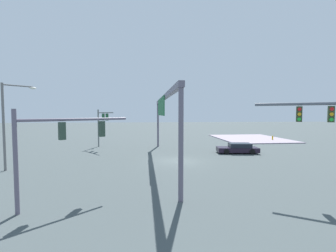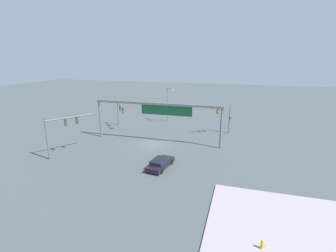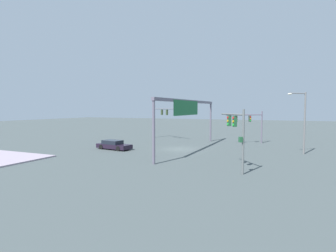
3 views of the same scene
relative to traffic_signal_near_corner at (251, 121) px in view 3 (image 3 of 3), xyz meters
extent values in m
plane|color=#424B4C|center=(9.82, -7.94, -3.49)|extent=(200.43, 200.43, 0.00)
cylinder|color=slate|center=(-1.24, 1.48, -0.98)|extent=(0.21, 0.21, 5.01)
cylinder|color=slate|center=(0.74, -0.90, 0.97)|extent=(4.09, 4.86, 0.15)
cube|color=#2D4234|center=(0.13, -0.16, 0.37)|extent=(0.40, 0.41, 0.95)
cylinder|color=red|center=(0.25, -0.06, 0.67)|extent=(0.17, 0.19, 0.20)
cylinder|color=orange|center=(0.25, -0.06, 0.37)|extent=(0.17, 0.19, 0.20)
cylinder|color=green|center=(0.25, -0.06, 0.07)|extent=(0.17, 0.19, 0.20)
cube|color=#2D4234|center=(1.63, -1.96, 0.37)|extent=(0.40, 0.41, 0.95)
cylinder|color=red|center=(1.75, -1.86, 0.67)|extent=(0.17, 0.19, 0.20)
cylinder|color=orange|center=(1.75, -1.86, 0.37)|extent=(0.17, 0.19, 0.20)
cylinder|color=green|center=(1.75, -1.86, 0.07)|extent=(0.17, 0.19, 0.20)
cylinder|color=slate|center=(-1.78, -17.57, -0.57)|extent=(0.25, 0.25, 5.83)
cylinder|color=slate|center=(0.02, -14.70, 1.89)|extent=(3.76, 5.86, 0.19)
cube|color=#2F3E25|center=(-0.38, -15.33, 1.27)|extent=(0.39, 0.41, 0.95)
cylinder|color=red|center=(-0.52, -15.25, 1.56)|extent=(0.16, 0.20, 0.20)
cylinder|color=orange|center=(-0.52, -15.25, 1.26)|extent=(0.16, 0.20, 0.20)
cylinder|color=green|center=(-0.52, -15.25, 0.96)|extent=(0.16, 0.20, 0.20)
cube|color=#2F3E25|center=(0.47, -13.97, 1.27)|extent=(0.39, 0.41, 0.95)
cylinder|color=red|center=(0.34, -13.89, 1.56)|extent=(0.16, 0.20, 0.20)
cylinder|color=orange|center=(0.34, -13.89, 1.26)|extent=(0.16, 0.20, 0.20)
cylinder|color=green|center=(0.34, -13.89, 0.96)|extent=(0.16, 0.20, 0.20)
cylinder|color=#5B5F60|center=(20.87, 2.09, -0.80)|extent=(0.19, 0.19, 5.37)
cylinder|color=#5B5F60|center=(19.25, 0.83, 1.42)|extent=(3.32, 2.64, 0.14)
cube|color=#1F5030|center=(19.69, 1.17, 0.83)|extent=(0.41, 0.40, 0.95)
cylinder|color=red|center=(19.79, 1.04, 1.12)|extent=(0.19, 0.17, 0.20)
cylinder|color=orange|center=(19.79, 1.04, 0.82)|extent=(0.19, 0.17, 0.20)
cylinder|color=green|center=(19.79, 1.04, 0.52)|extent=(0.19, 0.17, 0.20)
cube|color=#1F5030|center=(18.86, 0.52, 0.83)|extent=(0.41, 0.40, 0.95)
cylinder|color=red|center=(18.96, 0.40, 1.12)|extent=(0.19, 0.17, 0.20)
cylinder|color=orange|center=(18.96, 0.40, 0.82)|extent=(0.19, 0.17, 0.20)
cylinder|color=green|center=(18.96, 0.40, 0.52)|extent=(0.19, 0.17, 0.20)
cube|color=#1F5030|center=(21.01, 1.90, -0.59)|extent=(0.38, 0.37, 0.44)
cylinder|color=slate|center=(7.57, 7.10, 0.18)|extent=(0.20, 0.20, 7.33)
cylinder|color=slate|center=(8.35, 6.26, 3.69)|extent=(1.65, 1.75, 0.12)
ellipsoid|color=silver|center=(9.13, 5.43, 3.59)|extent=(0.63, 0.64, 0.20)
cylinder|color=slate|center=(-0.48, -6.50, -0.40)|extent=(0.28, 0.28, 6.18)
cylinder|color=slate|center=(20.13, -6.50, -0.40)|extent=(0.28, 0.28, 6.18)
cube|color=slate|center=(9.82, -6.50, 2.87)|extent=(21.01, 0.35, 0.35)
cube|color=#1A6234|center=(11.45, -6.28, 2.01)|extent=(8.35, 0.08, 1.82)
cube|color=black|center=(13.61, -15.73, -3.05)|extent=(2.47, 5.04, 0.55)
cube|color=black|center=(13.57, -16.02, -2.53)|extent=(1.94, 2.71, 0.50)
cylinder|color=black|center=(12.96, -14.13, -3.17)|extent=(0.30, 0.66, 0.64)
cylinder|color=black|center=(14.66, -14.36, -3.17)|extent=(0.30, 0.66, 0.64)
cylinder|color=black|center=(12.55, -17.10, -3.17)|extent=(0.30, 0.66, 0.64)
cylinder|color=black|center=(14.26, -17.33, -3.17)|extent=(0.30, 0.66, 0.64)
camera|label=1|loc=(-12.36, -4.55, 1.30)|focal=24.01mm
camera|label=2|loc=(22.99, -43.66, 10.00)|focal=26.96mm
camera|label=3|loc=(43.77, 5.60, 1.95)|focal=29.44mm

